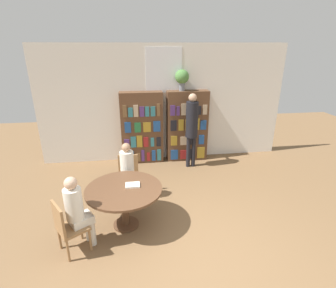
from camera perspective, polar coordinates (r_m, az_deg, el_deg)
name	(u,v)px	position (r m, az deg, el deg)	size (l,w,h in m)	color
ground_plane	(196,262)	(4.19, 6.13, -24.26)	(16.00, 16.00, 0.00)	brown
wall_back	(164,104)	(6.91, -0.92, 8.76)	(6.40, 0.07, 3.00)	silver
bookshelf_left	(142,128)	(6.83, -5.68, 3.48)	(1.07, 0.34, 1.86)	brown
bookshelf_right	(187,126)	(6.97, 4.17, 3.89)	(1.07, 0.34, 1.86)	brown
flower_vase	(182,78)	(6.68, 3.08, 14.25)	(0.35, 0.35, 0.52)	slate
reading_table	(124,194)	(4.50, -9.53, -10.72)	(1.28, 1.28, 0.73)	brown
chair_near_camera	(67,226)	(4.27, -21.11, -16.26)	(0.55, 0.55, 0.87)	olive
chair_left_side	(128,174)	(5.42, -8.63, -6.58)	(0.42, 0.42, 0.87)	olive
seated_reader_left	(127,169)	(5.17, -8.88, -5.49)	(0.28, 0.38, 1.21)	silver
seated_reader_right	(77,209)	(4.19, -19.14, -13.17)	(0.41, 0.39, 1.23)	silver
librarian_standing	(192,123)	(6.43, 5.21, 4.55)	(0.30, 0.57, 1.88)	black
open_book_on_table	(133,185)	(4.49, -7.70, -8.85)	(0.24, 0.18, 0.03)	silver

